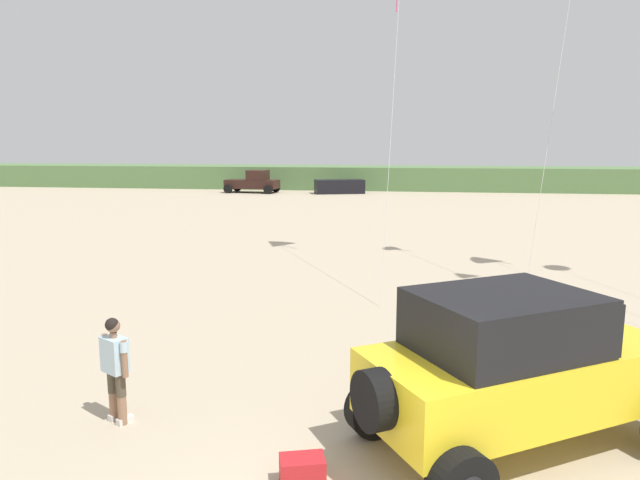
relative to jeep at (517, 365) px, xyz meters
The scene contains 6 objects.
dune_ridge 47.71m from the jeep, 93.16° to the left, with size 90.00×6.68×2.13m, color #567A47.
jeep is the anchor object (origin of this frame).
person_watching 5.89m from the jeep, behind, with size 0.56×0.44×1.67m.
cooler_box 3.27m from the jeep, 153.22° to the right, with size 0.56×0.36×0.38m, color #B21E23.
distant_pickup 43.83m from the jeep, 109.97° to the left, with size 4.77×2.79×1.98m.
distant_sedan 42.17m from the jeep, 100.08° to the left, with size 4.20×1.70×1.20m, color black.
Camera 1 is at (0.46, -5.19, 4.23)m, focal length 32.13 mm.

